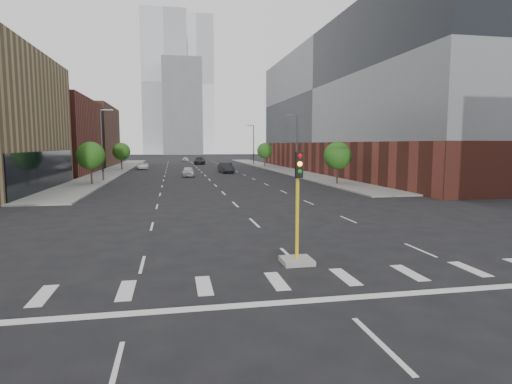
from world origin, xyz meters
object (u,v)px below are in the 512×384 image
object	(u,v)px
car_near_left	(188,172)
car_deep_right	(200,161)
car_distant	(185,159)
car_far_left	(142,166)
car_mid_right	(226,168)
median_traffic_signal	(297,239)

from	to	relation	value
car_near_left	car_deep_right	xyz separation A→B (m)	(4.08, 38.73, 0.13)
car_deep_right	car_distant	xyz separation A→B (m)	(-2.92, 16.26, -0.19)
car_far_left	car_deep_right	distance (m)	21.53
car_far_left	car_deep_right	xyz separation A→B (m)	(11.97, 17.90, 0.20)
car_near_left	car_mid_right	world-z (taller)	car_mid_right
median_traffic_signal	car_near_left	size ratio (longest dim) A/B	1.03
median_traffic_signal	car_deep_right	world-z (taller)	median_traffic_signal
median_traffic_signal	car_distant	xyz separation A→B (m)	(-1.42, 102.31, -0.31)
median_traffic_signal	car_deep_right	xyz separation A→B (m)	(1.50, 86.05, -0.11)
car_deep_right	car_distant	bearing A→B (deg)	107.20
median_traffic_signal	car_deep_right	size ratio (longest dim) A/B	0.74
car_mid_right	car_deep_right	size ratio (longest dim) A/B	0.88
car_mid_right	car_deep_right	world-z (taller)	car_deep_right
car_mid_right	car_deep_right	distance (m)	31.65
car_deep_right	car_distant	size ratio (longest dim) A/B	1.51
car_mid_right	car_deep_right	bearing A→B (deg)	89.61
car_near_left	car_mid_right	bearing A→B (deg)	49.86
car_mid_right	car_distant	size ratio (longest dim) A/B	1.33
car_near_left	car_mid_right	distance (m)	9.63
car_far_left	car_near_left	bearing A→B (deg)	-72.95
car_far_left	car_deep_right	world-z (taller)	car_deep_right
car_far_left	car_deep_right	bearing A→B (deg)	52.53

